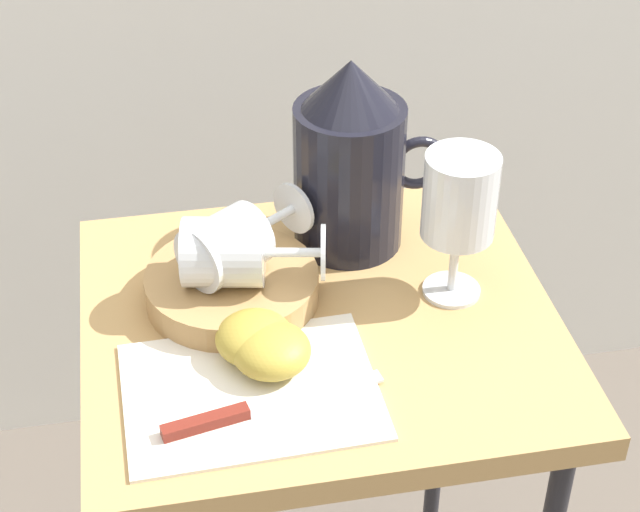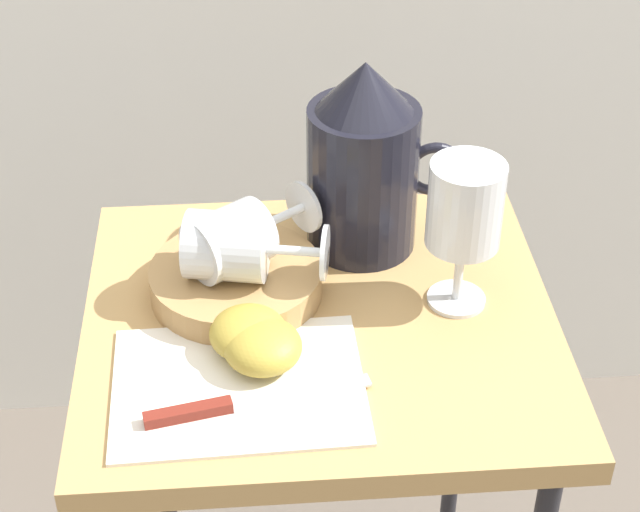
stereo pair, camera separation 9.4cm
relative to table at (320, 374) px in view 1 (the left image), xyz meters
The scene contains 10 objects.
table is the anchor object (origin of this frame).
linen_napkin 0.16m from the table, 130.61° to the right, with size 0.25×0.19×0.00m, color silver.
basket_tray 0.14m from the table, 152.60° to the left, with size 0.19×0.19×0.04m, color #AD8451.
pitcher 0.23m from the table, 66.16° to the left, with size 0.18×0.13×0.23m.
wine_glass_upright 0.25m from the table, ahead, with size 0.08×0.08×0.17m.
wine_glass_tipped_near 0.18m from the table, 159.36° to the left, with size 0.16×0.09×0.07m.
wine_glass_tipped_far 0.19m from the table, 150.91° to the left, with size 0.16×0.14×0.07m.
apple_half_left 0.14m from the table, 145.90° to the right, with size 0.08×0.08×0.04m, color #B29938.
apple_half_right 0.15m from the table, 130.19° to the right, with size 0.08×0.08×0.04m, color #B29938.
knife 0.20m from the table, 126.32° to the right, with size 0.22×0.06×0.01m.
Camera 1 is at (-0.16, -0.85, 1.45)m, focal length 58.84 mm.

